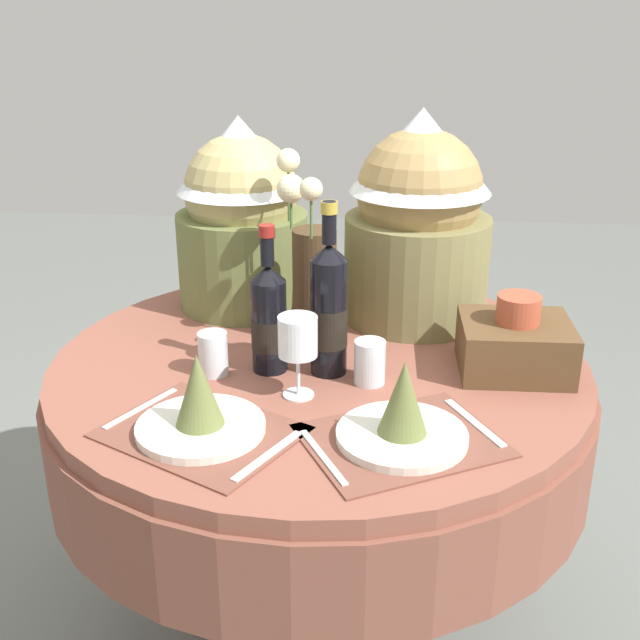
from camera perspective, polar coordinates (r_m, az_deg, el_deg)
ground at (r=2.18m, az=-0.06°, el=-20.71°), size 8.00×8.00×0.00m
dining_table at (r=1.83m, az=-0.07°, el=-6.99°), size 1.21×1.21×0.74m
place_setting_left at (r=1.46m, az=-8.72°, el=-6.51°), size 0.42×0.39×0.16m
place_setting_right at (r=1.43m, az=6.01°, el=-7.13°), size 0.42×0.39×0.16m
flower_vase at (r=1.79m, az=-0.75°, el=4.12°), size 0.14×0.19×0.43m
wine_bottle_left at (r=1.64m, az=0.64°, el=0.76°), size 0.08×0.08×0.37m
wine_bottle_centre at (r=1.66m, az=-3.72°, el=0.15°), size 0.08×0.08×0.32m
wine_glass_left at (r=1.55m, az=-1.62°, el=-1.35°), size 0.08×0.08×0.17m
tumbler_near_left at (r=1.63m, az=3.62°, el=-3.06°), size 0.07×0.07×0.09m
tumbler_near_right at (r=1.68m, az=-7.76°, el=-2.43°), size 0.06×0.06×0.09m
gift_tub_back_left at (r=2.01m, az=-5.72°, el=8.03°), size 0.33×0.33×0.49m
gift_tub_back_right at (r=1.92m, az=7.17°, el=7.80°), size 0.36×0.36×0.52m
woven_basket_side_right at (r=1.73m, az=13.96°, el=-1.64°), size 0.23×0.21×0.17m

